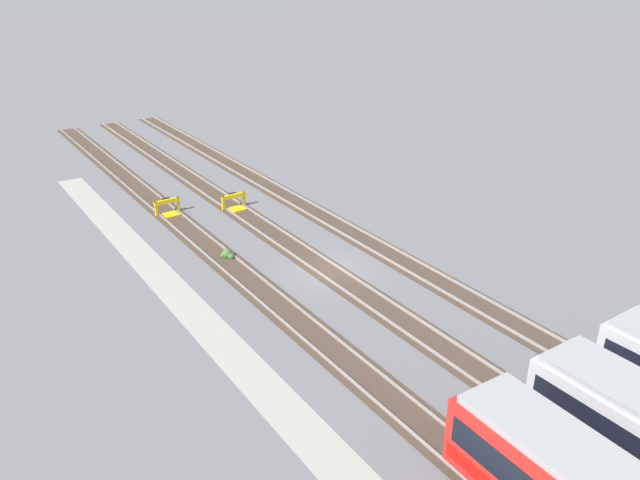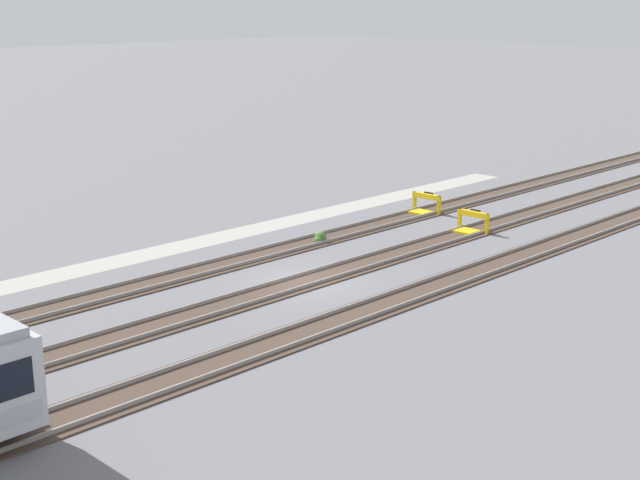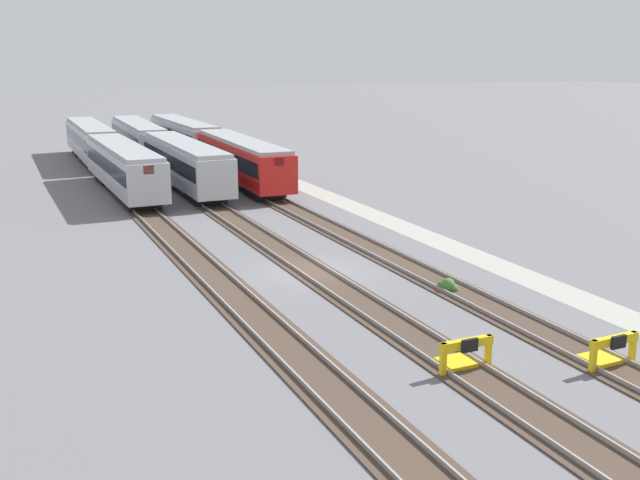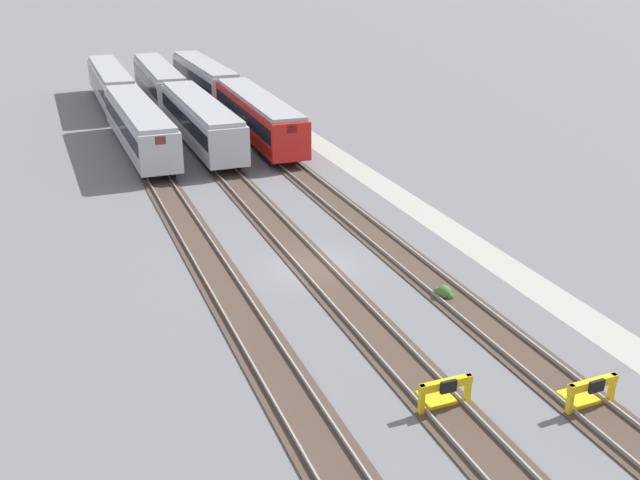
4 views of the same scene
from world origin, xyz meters
The scene contains 8 objects.
ground_plane centered at (0.00, 0.00, 0.00)m, with size 400.00×400.00×0.00m, color slate.
service_walkway centered at (0.00, -8.88, 0.00)m, with size 54.00×2.00×0.01m, color #9E9E93.
rail_track_nearest centered at (0.00, -4.67, 0.04)m, with size 90.00×2.23×0.21m.
rail_track_near_inner centered at (0.00, 0.00, 0.04)m, with size 90.00×2.24×0.21m.
rail_track_middle centered at (0.00, 4.67, 0.04)m, with size 90.00×2.23×0.21m.
bumper_stop_nearest_track centered at (-14.41, -4.66, 0.51)m, with size 1.37×2.01×1.22m.
bumper_stop_near_inner_track centered at (-12.65, 0.00, 0.51)m, with size 1.35×2.00×1.22m.
weed_clump centered at (-5.25, -4.31, 0.24)m, with size 0.92×0.70×0.64m.
Camera 1 is at (28.10, -19.54, 17.76)m, focal length 35.00 mm.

